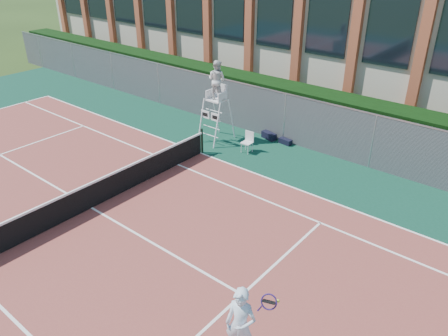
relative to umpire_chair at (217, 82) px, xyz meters
The scene contains 12 objects.
ground 7.55m from the umpire_chair, 86.84° to the right, with size 120.00×120.00×0.00m, color #233814.
apron 6.62m from the umpire_chair, 86.32° to the right, with size 36.00×20.00×0.01m, color #0C3726.
tennis_court 7.54m from the umpire_chair, 86.84° to the right, with size 23.77×10.97×0.02m, color brown.
tennis_net 7.37m from the umpire_chair, 86.84° to the right, with size 0.10×11.30×1.10m.
fence 2.38m from the umpire_chair, 77.49° to the left, with size 40.00×0.06×2.20m, color #595E60, non-canonical shape.
hedge 3.36m from the umpire_chair, 82.50° to the left, with size 40.00×1.40×2.20m, color black.
building 11.01m from the umpire_chair, 87.96° to the left, with size 45.00×10.60×8.22m.
umpire_chair is the anchor object (origin of this frame).
plastic_chair 2.80m from the umpire_chair, ahead, with size 0.44×0.44×0.90m.
sports_bag_near 3.43m from the umpire_chair, 41.45° to the left, with size 0.72×0.29×0.31m, color black.
sports_bag_far 3.97m from the umpire_chair, 30.48° to the left, with size 0.59×0.26×0.24m, color black.
tennis_player 11.73m from the umpire_chair, 47.34° to the right, with size 1.06×0.75×1.86m.
Camera 1 is at (11.33, -6.72, 8.07)m, focal length 35.00 mm.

